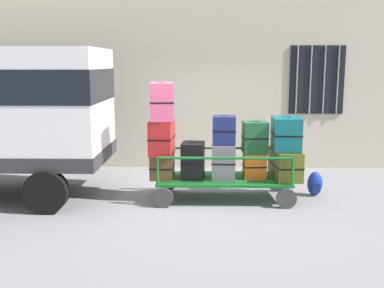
# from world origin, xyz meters

# --- Properties ---
(ground_plane) EXTENTS (40.00, 40.00, 0.00)m
(ground_plane) POSITION_xyz_m (0.00, 0.00, 0.00)
(ground_plane) COLOR gray
(building_wall) EXTENTS (12.00, 0.38, 5.00)m
(building_wall) POSITION_xyz_m (0.01, 2.64, 2.50)
(building_wall) COLOR #BCB29E
(building_wall) RESTS_ON ground
(luggage_cart) EXTENTS (2.37, 1.08, 0.39)m
(luggage_cart) POSITION_xyz_m (0.26, 0.01, 0.32)
(luggage_cart) COLOR #146023
(luggage_cart) RESTS_ON ground
(cart_railing) EXTENTS (2.27, 0.95, 0.47)m
(cart_railing) POSITION_xyz_m (0.26, 0.01, 0.77)
(cart_railing) COLOR #146023
(cart_railing) RESTS_ON luggage_cart
(suitcase_left_bottom) EXTENTS (0.41, 0.55, 0.42)m
(suitcase_left_bottom) POSITION_xyz_m (-0.81, -0.00, 0.59)
(suitcase_left_bottom) COLOR brown
(suitcase_left_bottom) RESTS_ON luggage_cart
(suitcase_left_middle) EXTENTS (0.44, 0.66, 0.60)m
(suitcase_left_middle) POSITION_xyz_m (-0.81, -0.03, 1.10)
(suitcase_left_middle) COLOR #B21E1E
(suitcase_left_middle) RESTS_ON suitcase_left_bottom
(suitcase_left_top) EXTENTS (0.46, 0.73, 0.64)m
(suitcase_left_top) POSITION_xyz_m (-0.81, -0.00, 1.72)
(suitcase_left_top) COLOR #CC4C72
(suitcase_left_top) RESTS_ON suitcase_left_middle
(suitcase_midleft_bottom) EXTENTS (0.42, 0.51, 0.64)m
(suitcase_midleft_bottom) POSITION_xyz_m (-0.27, -0.02, 0.70)
(suitcase_midleft_bottom) COLOR black
(suitcase_midleft_bottom) RESTS_ON luggage_cart
(suitcase_center_bottom) EXTENTS (0.44, 0.63, 0.61)m
(suitcase_center_bottom) POSITION_xyz_m (0.26, 0.03, 0.69)
(suitcase_center_bottom) COLOR slate
(suitcase_center_bottom) RESTS_ON luggage_cart
(suitcase_center_middle) EXTENTS (0.42, 0.39, 0.49)m
(suitcase_center_middle) POSITION_xyz_m (0.26, -0.03, 1.24)
(suitcase_center_middle) COLOR navy
(suitcase_center_middle) RESTS_ON suitcase_center_bottom
(suitcase_midright_bottom) EXTENTS (0.40, 0.34, 0.45)m
(suitcase_midright_bottom) POSITION_xyz_m (0.80, -0.01, 0.61)
(suitcase_midright_bottom) COLOR orange
(suitcase_midright_bottom) RESTS_ON luggage_cart
(suitcase_midright_middle) EXTENTS (0.44, 0.43, 0.54)m
(suitcase_midright_middle) POSITION_xyz_m (0.80, 0.03, 1.11)
(suitcase_midright_middle) COLOR #194C28
(suitcase_midright_middle) RESTS_ON suitcase_midright_bottom
(suitcase_right_bottom) EXTENTS (0.50, 0.86, 0.50)m
(suitcase_right_bottom) POSITION_xyz_m (1.33, 0.01, 0.63)
(suitcase_right_bottom) COLOR #4C5119
(suitcase_right_bottom) RESTS_ON luggage_cart
(suitcase_right_middle) EXTENTS (0.49, 0.71, 0.57)m
(suitcase_right_middle) POSITION_xyz_m (1.33, 0.04, 1.17)
(suitcase_right_middle) COLOR #0F5960
(suitcase_right_middle) RESTS_ON suitcase_right_bottom
(backpack) EXTENTS (0.27, 0.22, 0.44)m
(backpack) POSITION_xyz_m (1.93, 0.26, 0.22)
(backpack) COLOR navy
(backpack) RESTS_ON ground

